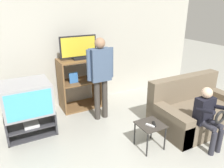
{
  "coord_description": "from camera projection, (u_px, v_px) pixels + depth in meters",
  "views": [
    {
      "loc": [
        -1.44,
        -1.22,
        2.2
      ],
      "look_at": [
        0.14,
        1.8,
        0.9
      ],
      "focal_mm": 35.0,
      "sensor_mm": 36.0,
      "label": 1
    }
  ],
  "objects": [
    {
      "name": "television_flat",
      "position": [
        78.0,
        48.0,
        4.39
      ],
      "size": [
        0.76,
        0.2,
        0.48
      ],
      "color": "black",
      "rests_on": "media_shelf"
    },
    {
      "name": "remote_control_black",
      "position": [
        154.0,
        124.0,
        3.35
      ],
      "size": [
        0.1,
        0.14,
        0.02
      ],
      "primitive_type": "cube",
      "rotation": [
        0.0,
        0.0,
        -0.49
      ],
      "color": "black",
      "rests_on": "snack_table"
    },
    {
      "name": "person_seated_child",
      "position": [
        208.0,
        114.0,
        3.36
      ],
      "size": [
        0.33,
        0.43,
        0.98
      ],
      "color": "#2D2D38",
      "rests_on": "ground_plane"
    },
    {
      "name": "media_shelf",
      "position": [
        79.0,
        83.0,
        4.66
      ],
      "size": [
        0.83,
        0.52,
        1.09
      ],
      "color": "brown",
      "rests_on": "ground_plane"
    },
    {
      "name": "wall_back",
      "position": [
        74.0,
        46.0,
        4.68
      ],
      "size": [
        6.4,
        0.06,
        2.6
      ],
      "color": "beige",
      "rests_on": "ground_plane"
    },
    {
      "name": "tv_stand",
      "position": [
        31.0,
        123.0,
        3.78
      ],
      "size": [
        0.81,
        0.5,
        0.44
      ],
      "color": "#38383D",
      "rests_on": "ground_plane"
    },
    {
      "name": "remote_control_white",
      "position": [
        150.0,
        125.0,
        3.31
      ],
      "size": [
        0.09,
        0.15,
        0.02
      ],
      "primitive_type": "cube",
      "rotation": [
        0.0,
        0.0,
        0.44
      ],
      "color": "silver",
      "rests_on": "snack_table"
    },
    {
      "name": "snack_table",
      "position": [
        150.0,
        128.0,
        3.39
      ],
      "size": [
        0.39,
        0.39,
        0.42
      ],
      "color": "#38332D",
      "rests_on": "ground_plane"
    },
    {
      "name": "person_standing_adult",
      "position": [
        100.0,
        72.0,
        4.05
      ],
      "size": [
        0.53,
        0.2,
        1.6
      ],
      "color": "#3D3833",
      "rests_on": "ground_plane"
    },
    {
      "name": "couch",
      "position": [
        195.0,
        110.0,
        4.1
      ],
      "size": [
        1.62,
        0.97,
        0.86
      ],
      "color": "#756651",
      "rests_on": "ground_plane"
    },
    {
      "name": "television_main",
      "position": [
        26.0,
        98.0,
        3.61
      ],
      "size": [
        0.77,
        0.66,
        0.52
      ],
      "color": "#9E9EA3",
      "rests_on": "tv_stand"
    }
  ]
}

